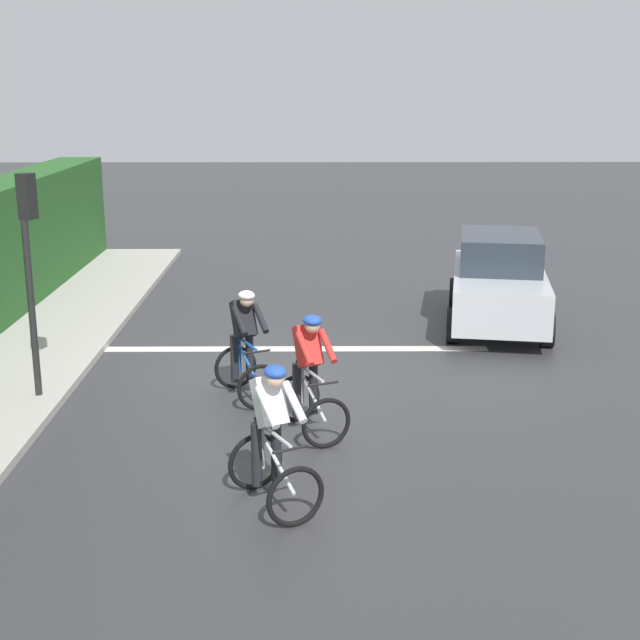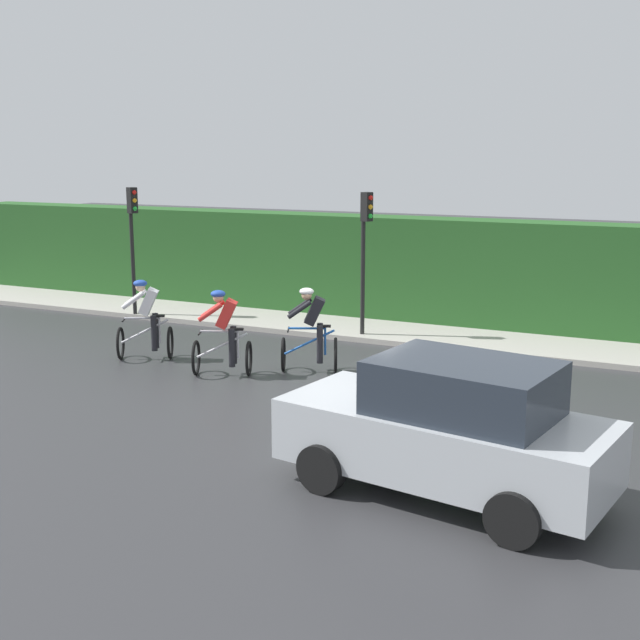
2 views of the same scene
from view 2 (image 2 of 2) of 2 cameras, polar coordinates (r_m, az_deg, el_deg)
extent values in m
plane|color=#333335|center=(15.21, 1.93, -4.54)|extent=(80.00, 80.00, 0.00)
cube|color=#ADA89E|center=(20.10, 1.93, -0.34)|extent=(2.80, 25.33, 0.12)
cube|color=gray|center=(20.87, 2.91, 0.80)|extent=(0.44, 25.33, 0.62)
cube|color=#265623|center=(20.97, 3.25, 3.64)|extent=(1.10, 25.33, 2.63)
cube|color=silver|center=(14.71, 7.28, -5.18)|extent=(7.00, 0.30, 0.01)
torus|color=black|center=(17.47, -13.66, -1.58)|extent=(0.63, 0.37, 0.68)
torus|color=black|center=(17.30, -10.34, -1.56)|extent=(0.63, 0.37, 0.68)
cylinder|color=silver|center=(17.32, -12.04, -0.76)|extent=(0.50, 0.89, 0.51)
cylinder|color=silver|center=(17.27, -11.04, -0.67)|extent=(0.04, 0.04, 0.55)
cylinder|color=silver|center=(17.28, -12.25, 0.13)|extent=(0.37, 0.65, 0.04)
cube|color=black|center=(17.21, -11.08, 0.29)|extent=(0.19, 0.24, 0.04)
cylinder|color=black|center=(17.34, -13.41, 0.03)|extent=(0.39, 0.23, 0.03)
cube|color=white|center=(17.19, -11.79, 1.26)|extent=(0.46, 0.50, 0.57)
sphere|color=beige|center=(17.16, -12.34, 2.27)|extent=(0.20, 0.20, 0.20)
ellipsoid|color=#264CB2|center=(17.15, -12.35, 2.50)|extent=(0.34, 0.36, 0.14)
cylinder|color=black|center=(17.18, -11.43, -0.90)|extent=(0.12, 0.12, 0.74)
cylinder|color=black|center=(17.41, -11.32, -0.73)|extent=(0.12, 0.12, 0.74)
cylinder|color=white|center=(17.07, -12.83, 1.33)|extent=(0.30, 0.46, 0.37)
cylinder|color=white|center=(17.38, -12.65, 1.52)|extent=(0.30, 0.46, 0.37)
torus|color=black|center=(15.98, -8.59, -2.60)|extent=(0.65, 0.32, 0.68)
torus|color=black|center=(15.82, -4.96, -2.66)|extent=(0.65, 0.32, 0.68)
cylinder|color=silver|center=(15.83, -6.80, -1.76)|extent=(0.42, 0.93, 0.51)
cylinder|color=silver|center=(15.78, -5.71, -1.68)|extent=(0.04, 0.04, 0.55)
cylinder|color=silver|center=(15.78, -7.01, -0.78)|extent=(0.32, 0.68, 0.04)
cube|color=black|center=(15.71, -5.73, -0.64)|extent=(0.18, 0.24, 0.04)
cylinder|color=black|center=(15.85, -8.28, -0.86)|extent=(0.40, 0.19, 0.03)
cube|color=red|center=(15.68, -6.49, 0.44)|extent=(0.43, 0.49, 0.57)
sphere|color=tan|center=(15.65, -7.07, 1.56)|extent=(0.20, 0.20, 0.20)
ellipsoid|color=#264CB2|center=(15.64, -7.07, 1.81)|extent=(0.33, 0.35, 0.14)
cylinder|color=black|center=(15.69, -6.14, -1.93)|extent=(0.12, 0.12, 0.74)
cylinder|color=black|center=(15.92, -6.01, -1.73)|extent=(0.12, 0.12, 0.74)
cylinder|color=red|center=(15.57, -7.62, 0.53)|extent=(0.27, 0.48, 0.37)
cylinder|color=red|center=(15.87, -7.42, 0.75)|extent=(0.27, 0.48, 0.37)
torus|color=black|center=(16.06, -2.56, -2.41)|extent=(0.64, 0.34, 0.68)
torus|color=black|center=(16.04, 1.09, -2.42)|extent=(0.64, 0.34, 0.68)
cylinder|color=#1E59B2|center=(15.98, -0.74, -1.55)|extent=(0.45, 0.92, 0.51)
cylinder|color=#1E59B2|center=(15.97, 0.36, -1.46)|extent=(0.04, 0.04, 0.55)
cylinder|color=#1E59B2|center=(15.92, -0.93, -0.58)|extent=(0.34, 0.67, 0.04)
cube|color=black|center=(15.91, 0.36, -0.43)|extent=(0.18, 0.24, 0.04)
cylinder|color=black|center=(15.94, -2.21, -0.67)|extent=(0.40, 0.20, 0.03)
cube|color=black|center=(15.85, -0.38, 0.64)|extent=(0.44, 0.50, 0.57)
sphere|color=tan|center=(15.79, -0.93, 1.74)|extent=(0.20, 0.20, 0.20)
ellipsoid|color=silver|center=(15.78, -0.93, 1.99)|extent=(0.33, 0.35, 0.14)
cylinder|color=black|center=(15.86, -0.01, -1.71)|extent=(0.12, 0.12, 0.74)
cylinder|color=black|center=(16.10, 0.00, -1.51)|extent=(0.12, 0.12, 0.74)
cylinder|color=black|center=(15.69, -1.43, 0.72)|extent=(0.28, 0.47, 0.37)
cylinder|color=black|center=(16.00, -1.39, 0.94)|extent=(0.28, 0.47, 0.37)
cube|color=#B7BCC1|center=(10.46, 8.54, -8.29)|extent=(2.36, 4.32, 0.80)
cube|color=#262D38|center=(10.14, 9.94, -4.65)|extent=(1.83, 2.35, 0.66)
cylinder|color=black|center=(10.52, 0.11, -10.25)|extent=(0.32, 0.67, 0.64)
cylinder|color=black|center=(11.84, 4.73, -7.74)|extent=(0.32, 0.67, 0.64)
cylinder|color=black|center=(9.44, 13.27, -13.27)|extent=(0.32, 0.67, 0.64)
cylinder|color=black|center=(10.89, 16.56, -9.99)|extent=(0.32, 0.67, 0.64)
cube|color=#EAEACC|center=(11.01, -2.12, -6.59)|extent=(0.29, 0.13, 0.16)
cube|color=#EAEACC|center=(11.80, 0.86, -5.31)|extent=(0.29, 0.13, 0.16)
cylinder|color=black|center=(18.63, 2.98, 2.73)|extent=(0.10, 0.10, 2.70)
cube|color=black|center=(18.38, 3.26, 7.84)|extent=(0.26, 0.26, 0.64)
sphere|color=red|center=(18.29, 3.52, 8.45)|extent=(0.11, 0.11, 0.11)
sphere|color=orange|center=(18.30, 3.51, 7.82)|extent=(0.11, 0.11, 0.11)
sphere|color=green|center=(18.32, 3.50, 7.20)|extent=(0.11, 0.11, 0.11)
cylinder|color=black|center=(21.48, -12.83, 3.65)|extent=(0.10, 0.10, 2.70)
cube|color=black|center=(21.23, -12.89, 8.09)|extent=(0.26, 0.26, 0.64)
sphere|color=red|center=(21.12, -12.75, 8.62)|extent=(0.11, 0.11, 0.11)
sphere|color=orange|center=(21.14, -12.73, 8.08)|extent=(0.11, 0.11, 0.11)
sphere|color=green|center=(21.15, -12.70, 7.54)|extent=(0.11, 0.11, 0.11)
camera|label=1|loc=(23.27, -31.48, 10.75)|focal=49.86mm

